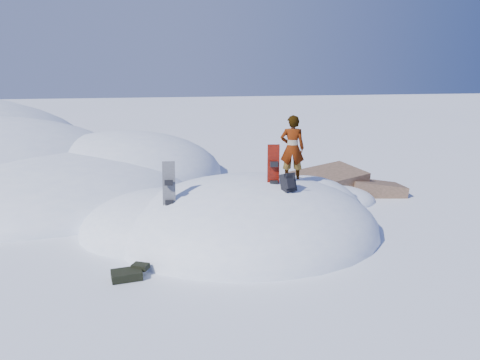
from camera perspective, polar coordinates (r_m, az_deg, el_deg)
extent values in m
plane|color=white|center=(12.51, 1.06, -6.42)|extent=(120.00, 120.00, 0.00)
ellipsoid|color=white|center=(12.51, 1.06, -6.42)|extent=(7.00, 6.00, 3.00)
ellipsoid|color=white|center=(12.80, -9.25, -6.13)|extent=(4.40, 4.00, 2.20)
ellipsoid|color=white|center=(13.72, 7.69, -4.73)|extent=(3.60, 3.20, 2.50)
ellipsoid|color=white|center=(17.34, -22.61, -1.79)|extent=(10.00, 9.00, 2.80)
ellipsoid|color=white|center=(19.46, -14.05, 0.44)|extent=(8.00, 8.00, 3.60)
ellipsoid|color=white|center=(16.30, -21.51, -2.62)|extent=(6.00, 5.00, 1.80)
cube|color=brown|center=(16.64, 10.60, -1.22)|extent=(2.82, 2.41, 1.62)
cube|color=brown|center=(17.01, 16.08, -1.90)|extent=(2.16, 1.80, 1.33)
cube|color=brown|center=(17.97, 10.93, -0.47)|extent=(2.08, 2.01, 1.10)
ellipsoid|color=white|center=(15.63, 10.61, -2.56)|extent=(3.20, 2.40, 1.00)
cube|color=#AE1809|center=(11.72, 4.07, 0.46)|extent=(0.31, 0.11, 1.60)
cube|color=black|center=(11.59, 4.18, 1.94)|extent=(0.21, 0.14, 0.13)
cube|color=black|center=(11.70, 4.14, -0.37)|extent=(0.21, 0.14, 0.13)
cube|color=black|center=(11.22, -8.64, -1.86)|extent=(0.35, 0.38, 1.60)
cube|color=black|center=(11.07, -8.68, -0.33)|extent=(0.21, 0.16, 0.15)
cube|color=black|center=(11.20, -8.59, -2.74)|extent=(0.21, 0.16, 0.15)
cube|color=black|center=(11.36, 5.88, -0.32)|extent=(0.41, 0.43, 0.49)
cube|color=black|center=(11.22, 6.10, -0.38)|extent=(0.26, 0.23, 0.27)
cylinder|color=black|center=(11.19, 5.59, 0.11)|extent=(0.04, 0.18, 0.33)
cylinder|color=black|center=(11.25, 6.56, 0.16)|extent=(0.04, 0.18, 0.33)
cube|color=black|center=(10.14, -13.66, -11.17)|extent=(0.67, 0.50, 0.17)
cube|color=black|center=(10.27, -12.04, -10.28)|extent=(0.40, 0.36, 0.11)
imported|color=slate|center=(12.43, 6.38, 3.87)|extent=(0.74, 0.59, 1.75)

